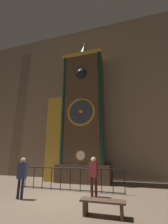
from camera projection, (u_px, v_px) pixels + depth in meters
ground_plane at (55, 200)px, 5.95m from camera, size 28.00×28.00×0.00m
cathedral_back_wall at (87, 95)px, 12.55m from camera, size 24.00×0.32×13.07m
clock_tower at (80, 116)px, 10.91m from camera, size 4.42×1.85×10.68m
railing_fence at (70, 178)px, 7.53m from camera, size 5.32×0.05×1.08m
visitor_near at (22, 173)px, 6.31m from camera, size 0.38×0.29×1.61m
visitor_far at (94, 172)px, 6.62m from camera, size 0.37×0.28×1.63m
stanchion_post at (22, 180)px, 8.47m from camera, size 0.28×0.28×1.02m
visitor_bench at (103, 205)px, 4.45m from camera, size 1.35×0.40×0.44m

